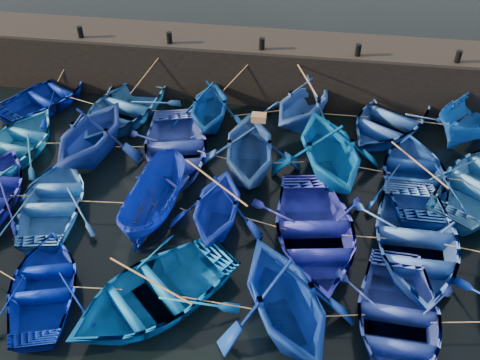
# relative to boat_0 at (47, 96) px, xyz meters

# --- Properties ---
(ground) EXTENTS (120.00, 120.00, 0.00)m
(ground) POSITION_rel_boat_0_xyz_m (9.38, -7.97, -0.48)
(ground) COLOR black
(ground) RESTS_ON ground
(quay_wall) EXTENTS (26.00, 2.50, 2.50)m
(quay_wall) POSITION_rel_boat_0_xyz_m (9.38, 2.53, 0.77)
(quay_wall) COLOR black
(quay_wall) RESTS_ON ground
(quay_top) EXTENTS (26.00, 2.50, 0.12)m
(quay_top) POSITION_rel_boat_0_xyz_m (9.38, 2.53, 2.08)
(quay_top) COLOR black
(quay_top) RESTS_ON quay_wall
(bollard_0) EXTENTS (0.24, 0.24, 0.50)m
(bollard_0) POSITION_rel_boat_0_xyz_m (1.38, 1.63, 2.39)
(bollard_0) COLOR black
(bollard_0) RESTS_ON quay_top
(bollard_1) EXTENTS (0.24, 0.24, 0.50)m
(bollard_1) POSITION_rel_boat_0_xyz_m (5.38, 1.63, 2.39)
(bollard_1) COLOR black
(bollard_1) RESTS_ON quay_top
(bollard_2) EXTENTS (0.24, 0.24, 0.50)m
(bollard_2) POSITION_rel_boat_0_xyz_m (9.38, 1.63, 2.39)
(bollard_2) COLOR black
(bollard_2) RESTS_ON quay_top
(bollard_3) EXTENTS (0.24, 0.24, 0.50)m
(bollard_3) POSITION_rel_boat_0_xyz_m (13.38, 1.63, 2.39)
(bollard_3) COLOR black
(bollard_3) RESTS_ON quay_top
(bollard_4) EXTENTS (0.24, 0.24, 0.50)m
(bollard_4) POSITION_rel_boat_0_xyz_m (17.38, 1.63, 2.39)
(bollard_4) COLOR black
(bollard_4) RESTS_ON quay_top
(boat_0) EXTENTS (5.11, 5.62, 0.96)m
(boat_0) POSITION_rel_boat_0_xyz_m (0.00, 0.00, 0.00)
(boat_0) COLOR #00147F
(boat_0) RESTS_ON ground
(boat_1) EXTENTS (5.18, 6.23, 1.11)m
(boat_1) POSITION_rel_boat_0_xyz_m (3.65, -0.57, 0.08)
(boat_1) COLOR #205796
(boat_1) RESTS_ON ground
(boat_2) EXTENTS (3.51, 3.99, 1.99)m
(boat_2) POSITION_rel_boat_0_xyz_m (7.47, -0.52, 0.52)
(boat_2) COLOR #083F8F
(boat_2) RESTS_ON ground
(boat_3) EXTENTS (4.99, 5.24, 2.16)m
(boat_3) POSITION_rel_boat_0_xyz_m (11.36, 0.23, 0.60)
(boat_3) COLOR blue
(boat_3) RESTS_ON ground
(boat_4) EXTENTS (6.07, 6.60, 1.12)m
(boat_4) POSITION_rel_boat_0_xyz_m (14.98, 0.24, 0.08)
(boat_4) COLOR #1E4690
(boat_4) RESTS_ON ground
(boat_5) EXTENTS (4.49, 5.08, 1.92)m
(boat_5) POSITION_rel_boat_0_xyz_m (18.29, 0.11, 0.48)
(boat_5) COLOR #114EB1
(boat_5) RESTS_ON ground
(boat_6) EXTENTS (3.98, 5.13, 0.98)m
(boat_6) POSITION_rel_boat_0_xyz_m (0.29, -3.53, 0.01)
(boat_6) COLOR #1F70B9
(boat_6) RESTS_ON ground
(boat_7) EXTENTS (4.59, 5.07, 2.33)m
(boat_7) POSITION_rel_boat_0_xyz_m (3.37, -3.30, 0.69)
(boat_7) COLOR navy
(boat_7) RESTS_ON ground
(boat_8) EXTENTS (5.06, 6.10, 1.09)m
(boat_8) POSITION_rel_boat_0_xyz_m (6.59, -3.10, 0.07)
(boat_8) COLOR #2C40A7
(boat_8) RESTS_ON ground
(boat_9) EXTENTS (4.45, 5.00, 2.39)m
(boat_9) POSITION_rel_boat_0_xyz_m (9.56, -3.43, 0.72)
(boat_9) COLOR navy
(boat_9) RESTS_ON ground
(boat_10) EXTENTS (5.45, 5.90, 2.57)m
(boat_10) POSITION_rel_boat_0_xyz_m (12.50, -3.20, 0.81)
(boat_10) COLOR #0355A6
(boat_10) RESTS_ON ground
(boat_11) EXTENTS (3.64, 5.07, 1.05)m
(boat_11) POSITION_rel_boat_0_xyz_m (15.67, -3.41, 0.05)
(boat_11) COLOR navy
(boat_11) RESTS_ON ground
(boat_14) EXTENTS (4.11, 5.16, 0.96)m
(boat_14) POSITION_rel_boat_0_xyz_m (3.10, -6.51, 0.00)
(boat_14) COLOR blue
(boat_14) RESTS_ON ground
(boat_15) EXTENTS (2.06, 4.26, 1.58)m
(boat_15) POSITION_rel_boat_0_xyz_m (6.65, -6.36, 0.31)
(boat_15) COLOR navy
(boat_15) RESTS_ON ground
(boat_16) EXTENTS (3.28, 3.78, 1.95)m
(boat_16) POSITION_rel_boat_0_xyz_m (8.86, -6.49, 0.50)
(boat_16) COLOR #0E28CB
(boat_16) RESTS_ON ground
(boat_17) EXTENTS (4.83, 6.12, 1.15)m
(boat_17) POSITION_rel_boat_0_xyz_m (12.11, -6.85, 0.10)
(boat_17) COLOR #1E26A0
(boat_17) RESTS_ON ground
(boat_18) EXTENTS (4.03, 5.62, 1.16)m
(boat_18) POSITION_rel_boat_0_xyz_m (15.30, -6.79, 0.10)
(boat_18) COLOR blue
(boat_18) RESTS_ON ground
(boat_21) EXTENTS (4.09, 4.92, 0.88)m
(boat_21) POSITION_rel_boat_0_xyz_m (4.34, -10.08, -0.04)
(boat_21) COLOR #001897
(boat_21) RESTS_ON ground
(boat_22) EXTENTS (6.39, 6.46, 1.10)m
(boat_22) POSITION_rel_boat_0_xyz_m (7.57, -9.97, 0.07)
(boat_22) COLOR #0456AA
(boat_22) RESTS_ON ground
(boat_23) EXTENTS (5.57, 5.85, 2.41)m
(boat_23) POSITION_rel_boat_0_xyz_m (11.39, -10.10, 0.73)
(boat_23) COLOR #082F99
(boat_23) RESTS_ON ground
(boat_24) EXTENTS (3.73, 5.09, 1.03)m
(boat_24) POSITION_rel_boat_0_xyz_m (14.51, -9.85, 0.04)
(boat_24) COLOR #273EAC
(boat_24) RESTS_ON ground
(wooden_crate) EXTENTS (0.52, 0.36, 0.26)m
(wooden_crate) POSITION_rel_boat_0_xyz_m (9.86, -3.43, 2.05)
(wooden_crate) COLOR olive
(wooden_crate) RESTS_ON boat_9
(mooring_ropes) EXTENTS (18.33, 11.67, 2.10)m
(mooring_ropes) POSITION_rel_boat_0_xyz_m (9.23, -2.90, 0.41)
(mooring_ropes) COLOR tan
(mooring_ropes) RESTS_ON ground
(loose_oars) EXTENTS (10.35, 12.28, 1.17)m
(loose_oars) POSITION_rel_boat_0_xyz_m (10.86, -4.91, 1.12)
(loose_oars) COLOR #99724C
(loose_oars) RESTS_ON ground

